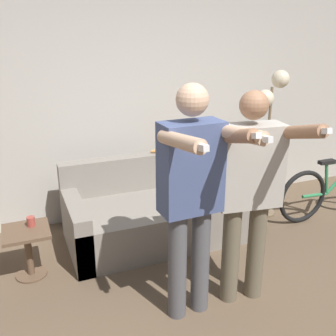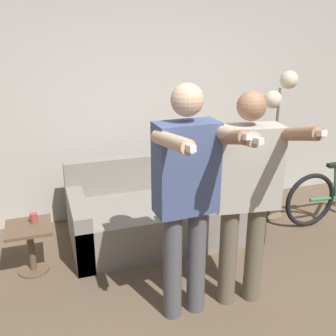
# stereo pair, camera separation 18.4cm
# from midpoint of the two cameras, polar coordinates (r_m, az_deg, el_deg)

# --- Properties ---
(wall_back) EXTENTS (10.00, 0.05, 2.60)m
(wall_back) POSITION_cam_midpoint_polar(r_m,az_deg,el_deg) (4.46, -6.65, 9.27)
(wall_back) COLOR beige
(wall_back) RESTS_ON ground_plane
(couch) EXTENTS (1.88, 0.93, 0.80)m
(couch) POSITION_cam_midpoint_polar(r_m,az_deg,el_deg) (4.14, -2.64, -6.58)
(couch) COLOR gray
(couch) RESTS_ON ground_plane
(person_left) EXTENTS (0.52, 0.69, 1.76)m
(person_left) POSITION_cam_midpoint_polar(r_m,az_deg,el_deg) (2.73, 1.54, -3.31)
(person_left) COLOR #56565B
(person_left) RESTS_ON ground_plane
(person_right) EXTENTS (0.61, 0.72, 1.69)m
(person_right) POSITION_cam_midpoint_polar(r_m,az_deg,el_deg) (2.95, 9.97, -2.53)
(person_right) COLOR #6B604C
(person_right) RESTS_ON ground_plane
(cat) EXTENTS (0.50, 0.12, 0.19)m
(cat) POSITION_cam_midpoint_polar(r_m,az_deg,el_deg) (4.34, 0.05, 3.55)
(cat) COLOR tan
(cat) RESTS_ON couch
(floor_lamp) EXTENTS (0.37, 0.31, 1.67)m
(floor_lamp) POSITION_cam_midpoint_polar(r_m,az_deg,el_deg) (4.48, 13.56, 8.39)
(floor_lamp) COLOR #756047
(floor_lamp) RESTS_ON ground_plane
(side_table) EXTENTS (0.39, 0.39, 0.45)m
(side_table) POSITION_cam_midpoint_polar(r_m,az_deg,el_deg) (3.72, -21.08, -10.20)
(side_table) COLOR brown
(side_table) RESTS_ON ground_plane
(cup) EXTENTS (0.07, 0.07, 0.09)m
(cup) POSITION_cam_midpoint_polar(r_m,az_deg,el_deg) (3.69, -20.65, -7.30)
(cup) COLOR #B7473D
(cup) RESTS_ON side_table
(bicycle) EXTENTS (1.53, 0.07, 0.71)m
(bicycle) POSITION_cam_midpoint_polar(r_m,az_deg,el_deg) (4.91, 21.99, -2.95)
(bicycle) COLOR black
(bicycle) RESTS_ON ground_plane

